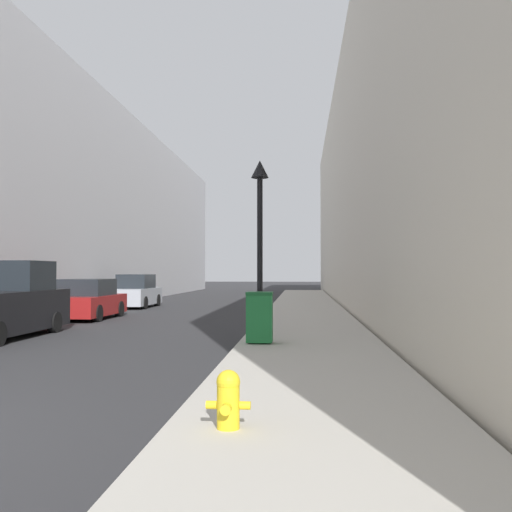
% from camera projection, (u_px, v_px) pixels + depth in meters
% --- Properties ---
extents(sidewalk_right, '(3.50, 60.00, 0.16)m').
position_uv_depth(sidewalk_right, '(307.00, 316.00, 23.25)').
color(sidewalk_right, '#B7B2A8').
rests_on(sidewalk_right, ground).
extents(building_left_glass, '(12.00, 60.00, 11.64)m').
position_uv_depth(building_left_glass, '(14.00, 203.00, 32.70)').
color(building_left_glass, '#BCBCC1').
rests_on(building_left_glass, ground).
extents(building_right_stone, '(12.00, 60.00, 13.47)m').
position_uv_depth(building_right_stone, '(451.00, 182.00, 30.78)').
color(building_right_stone, beige).
rests_on(building_right_stone, ground).
extents(fire_hydrant, '(0.49, 0.38, 0.64)m').
position_uv_depth(fire_hydrant, '(228.00, 398.00, 6.24)').
color(fire_hydrant, yellow).
rests_on(fire_hydrant, sidewalk_right).
extents(trash_bin, '(0.63, 0.59, 1.23)m').
position_uv_depth(trash_bin, '(260.00, 317.00, 13.70)').
color(trash_bin, '#1E7538').
rests_on(trash_bin, sidewalk_right).
extents(lamppost, '(0.52, 0.52, 5.02)m').
position_uv_depth(lamppost, '(260.00, 219.00, 16.83)').
color(lamppost, black).
rests_on(lamppost, sidewalk_right).
extents(pickup_truck, '(2.03, 5.41, 2.19)m').
position_uv_depth(pickup_truck, '(1.00, 305.00, 16.10)').
color(pickup_truck, black).
rests_on(pickup_truck, ground).
extents(parked_sedan_near, '(1.98, 4.25, 1.58)m').
position_uv_depth(parked_sedan_near, '(88.00, 301.00, 22.59)').
color(parked_sedan_near, maroon).
rests_on(parked_sedan_near, ground).
extents(parked_sedan_far, '(1.80, 4.26, 1.73)m').
position_uv_depth(parked_sedan_far, '(136.00, 292.00, 29.75)').
color(parked_sedan_far, '#A3A8B2').
rests_on(parked_sedan_far, ground).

